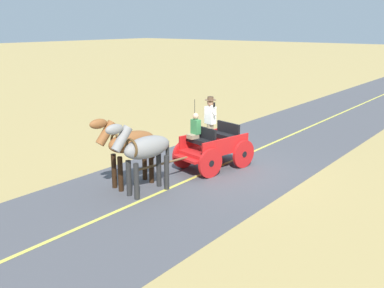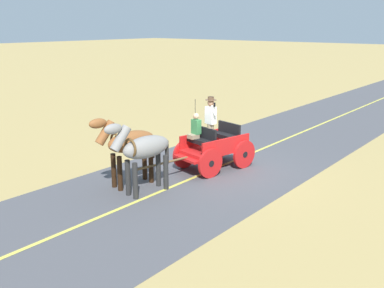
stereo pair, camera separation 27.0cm
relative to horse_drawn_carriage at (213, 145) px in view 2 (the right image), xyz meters
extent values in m
plane|color=tan|center=(-0.11, -0.18, -0.82)|extent=(200.00, 200.00, 0.00)
cube|color=#4C4C51|center=(-0.11, -0.18, -0.81)|extent=(5.83, 160.00, 0.01)
cube|color=#DBCC4C|center=(-0.11, -0.18, -0.81)|extent=(0.12, 160.00, 0.00)
cube|color=red|center=(-0.01, -0.08, -0.16)|extent=(1.60, 2.39, 0.12)
cube|color=red|center=(-0.57, 0.03, 0.12)|extent=(0.46, 2.06, 0.44)
cube|color=red|center=(0.55, -0.19, 0.12)|extent=(0.46, 2.06, 0.44)
cube|color=red|center=(0.22, 1.11, -0.26)|extent=(1.11, 0.44, 0.08)
cube|color=red|center=(-0.24, -1.26, -0.34)|extent=(0.74, 0.33, 0.06)
cube|color=black|center=(0.10, 0.51, 0.22)|extent=(1.07, 0.55, 0.14)
cube|color=black|center=(0.07, 0.33, 0.44)|extent=(1.02, 0.27, 0.44)
cube|color=black|center=(-0.11, -0.57, 0.22)|extent=(1.07, 0.55, 0.14)
cube|color=black|center=(-0.14, -0.75, 0.44)|extent=(1.02, 0.27, 0.44)
cylinder|color=red|center=(-0.50, 0.80, -0.34)|extent=(0.28, 0.96, 0.96)
cylinder|color=black|center=(-0.50, 0.80, -0.34)|extent=(0.16, 0.23, 0.21)
cylinder|color=red|center=(0.77, 0.55, -0.34)|extent=(0.28, 0.96, 0.96)
cylinder|color=black|center=(0.77, 0.55, -0.34)|extent=(0.16, 0.23, 0.21)
cylinder|color=red|center=(-0.80, -0.72, -0.34)|extent=(0.28, 0.96, 0.96)
cylinder|color=black|center=(-0.80, -0.72, -0.34)|extent=(0.16, 0.23, 0.21)
cylinder|color=red|center=(0.48, -0.96, -0.34)|extent=(0.28, 0.96, 0.96)
cylinder|color=black|center=(0.48, -0.96, -0.34)|extent=(0.16, 0.23, 0.21)
cylinder|color=brown|center=(0.40, 2.08, -0.21)|extent=(0.45, 1.98, 0.07)
cylinder|color=black|center=(0.40, 0.45, 0.92)|extent=(0.02, 0.02, 1.30)
cylinder|color=#998466|center=(-0.10, 0.27, 0.35)|extent=(0.22, 0.22, 0.90)
cube|color=silver|center=(-0.10, 0.27, 1.08)|extent=(0.38, 0.28, 0.56)
sphere|color=#9E7051|center=(-0.10, 0.27, 1.48)|extent=(0.22, 0.22, 0.22)
cylinder|color=#473323|center=(-0.10, 0.27, 1.58)|extent=(0.36, 0.36, 0.01)
cylinder|color=#473323|center=(-0.10, 0.27, 1.63)|extent=(0.20, 0.20, 0.10)
cylinder|color=silver|center=(-0.27, 0.34, 1.26)|extent=(0.27, 0.13, 0.32)
cube|color=black|center=(-0.32, 0.37, 1.46)|extent=(0.03, 0.07, 0.14)
cube|color=#998466|center=(0.37, 0.58, 0.36)|extent=(0.34, 0.37, 0.14)
cube|color=#387F47|center=(0.35, 0.46, 0.67)|extent=(0.33, 0.25, 0.48)
sphere|color=tan|center=(0.35, 0.46, 1.02)|extent=(0.20, 0.20, 0.20)
ellipsoid|color=gray|center=(0.17, 2.94, 0.55)|extent=(0.79, 1.63, 0.64)
cylinder|color=#272726|center=(0.07, 3.50, -0.29)|extent=(0.15, 0.15, 1.05)
cylinder|color=#272726|center=(0.43, 3.45, -0.29)|extent=(0.15, 0.15, 1.05)
cylinder|color=#272726|center=(-0.09, 2.42, -0.29)|extent=(0.15, 0.15, 1.05)
cylinder|color=#272726|center=(0.27, 2.37, -0.29)|extent=(0.15, 0.15, 1.05)
cylinder|color=gray|center=(0.30, 3.77, 0.95)|extent=(0.35, 0.68, 0.73)
ellipsoid|color=gray|center=(0.33, 3.99, 1.26)|extent=(0.30, 0.57, 0.28)
cube|color=#272726|center=(0.29, 3.75, 0.99)|extent=(0.13, 0.51, 0.56)
cylinder|color=#272726|center=(0.06, 2.20, 0.25)|extent=(0.11, 0.11, 0.70)
torus|color=brown|center=(0.25, 3.48, 0.63)|extent=(0.55, 0.15, 0.55)
ellipsoid|color=brown|center=(0.94, 2.79, 0.55)|extent=(0.86, 1.64, 0.64)
cylinder|color=black|center=(0.87, 3.36, -0.29)|extent=(0.15, 0.15, 1.05)
cylinder|color=black|center=(1.23, 3.29, -0.29)|extent=(0.15, 0.15, 1.05)
cylinder|color=black|center=(0.65, 2.29, -0.29)|extent=(0.15, 0.15, 1.05)
cylinder|color=black|center=(1.01, 2.22, -0.29)|extent=(0.15, 0.15, 1.05)
cylinder|color=brown|center=(1.11, 3.61, 0.95)|extent=(0.39, 0.69, 0.73)
ellipsoid|color=brown|center=(1.16, 3.83, 1.26)|extent=(0.32, 0.57, 0.28)
cube|color=black|center=(1.11, 3.59, 0.99)|extent=(0.16, 0.50, 0.56)
cylinder|color=black|center=(0.79, 2.06, 0.25)|extent=(0.11, 0.11, 0.70)
torus|color=brown|center=(1.05, 3.32, 0.63)|extent=(0.55, 0.18, 0.55)
camera|label=1|loc=(-8.12, 11.42, 3.93)|focal=40.53mm
camera|label=2|loc=(-8.34, 11.25, 3.93)|focal=40.53mm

